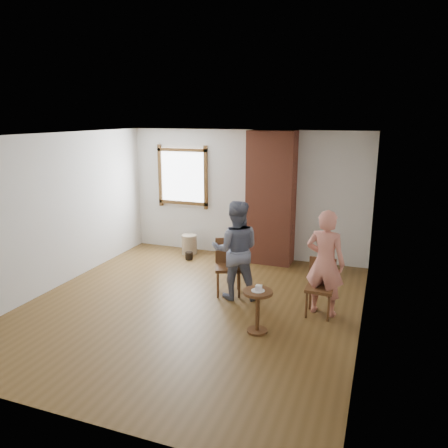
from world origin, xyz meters
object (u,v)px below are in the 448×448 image
(stoneware_crock, at_px, (189,244))
(side_table, at_px, (258,304))
(dining_chair_left, at_px, (228,263))
(man, at_px, (236,250))
(dining_chair_right, at_px, (321,284))
(person_pink, at_px, (325,263))

(stoneware_crock, xyz_separation_m, side_table, (2.31, -2.83, 0.20))
(dining_chair_left, distance_m, man, 0.38)
(dining_chair_right, distance_m, man, 1.41)
(stoneware_crock, bearing_deg, person_pink, -32.17)
(dining_chair_right, xyz_separation_m, side_table, (-0.71, -0.88, -0.07))
(dining_chair_left, relative_size, man, 0.57)
(dining_chair_left, distance_m, dining_chair_right, 1.58)
(dining_chair_right, xyz_separation_m, man, (-1.37, 0.13, 0.33))
(stoneware_crock, relative_size, person_pink, 0.26)
(side_table, distance_m, person_pink, 1.24)
(man, bearing_deg, person_pink, 158.29)
(dining_chair_left, xyz_separation_m, side_table, (0.84, -1.17, -0.11))
(man, height_order, person_pink, man)
(stoneware_crock, relative_size, side_table, 0.69)
(dining_chair_left, bearing_deg, person_pink, -30.66)
(stoneware_crock, distance_m, man, 2.53)
(person_pink, bearing_deg, stoneware_crock, -22.18)
(dining_chair_left, bearing_deg, side_table, -75.31)
(dining_chair_left, bearing_deg, man, -61.67)
(stoneware_crock, distance_m, side_table, 3.66)
(stoneware_crock, distance_m, person_pink, 3.67)
(person_pink, bearing_deg, dining_chair_left, 0.30)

